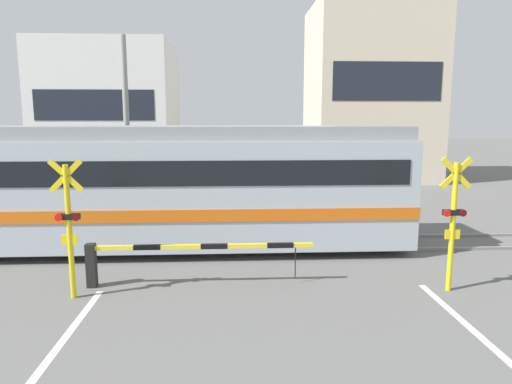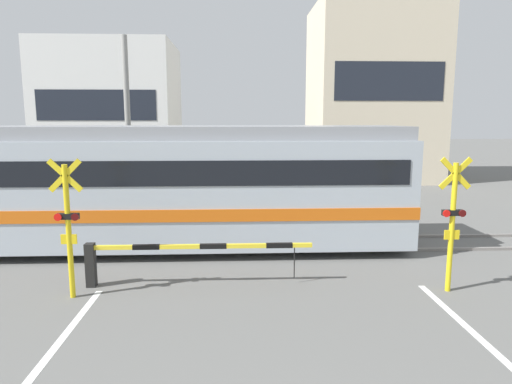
# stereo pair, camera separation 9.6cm
# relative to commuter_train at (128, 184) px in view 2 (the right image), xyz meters

# --- Properties ---
(rail_track_near) EXTENTS (50.00, 0.10, 0.08)m
(rail_track_near) POSITION_rel_commuter_train_xyz_m (3.60, -0.72, -1.81)
(rail_track_near) COLOR gray
(rail_track_near) RESTS_ON ground_plane
(rail_track_far) EXTENTS (50.00, 0.10, 0.08)m
(rail_track_far) POSITION_rel_commuter_train_xyz_m (3.60, 0.72, -1.81)
(rail_track_far) COLOR gray
(rail_track_far) RESTS_ON ground_plane
(commuter_train) EXTENTS (15.58, 3.01, 3.46)m
(commuter_train) POSITION_rel_commuter_train_xyz_m (0.00, 0.00, 0.00)
(commuter_train) COLOR #ADB7C1
(commuter_train) RESTS_ON ground_plane
(crossing_barrier_near) EXTENTS (4.98, 0.20, 0.98)m
(crossing_barrier_near) POSITION_rel_commuter_train_xyz_m (1.35, -3.06, -1.12)
(crossing_barrier_near) COLOR black
(crossing_barrier_near) RESTS_ON ground_plane
(crossing_barrier_far) EXTENTS (4.98, 0.20, 0.98)m
(crossing_barrier_far) POSITION_rel_commuter_train_xyz_m (5.84, 2.65, -1.12)
(crossing_barrier_far) COLOR black
(crossing_barrier_far) RESTS_ON ground_plane
(crossing_signal_left) EXTENTS (0.68, 0.15, 2.88)m
(crossing_signal_left) POSITION_rel_commuter_train_xyz_m (-0.37, -3.67, -0.26)
(crossing_signal_left) COLOR yellow
(crossing_signal_left) RESTS_ON ground_plane
(crossing_signal_right) EXTENTS (0.68, 0.15, 2.88)m
(crossing_signal_right) POSITION_rel_commuter_train_xyz_m (7.56, -3.67, -0.26)
(crossing_signal_right) COLOR yellow
(crossing_signal_right) RESTS_ON ground_plane
(pedestrian) EXTENTS (0.38, 0.23, 1.77)m
(pedestrian) POSITION_rel_commuter_train_xyz_m (3.24, 4.32, -0.82)
(pedestrian) COLOR brown
(pedestrian) RESTS_ON ground_plane
(building_left_of_street) EXTENTS (7.36, 6.26, 7.92)m
(building_left_of_street) POSITION_rel_commuter_train_xyz_m (-4.20, 14.77, 2.11)
(building_left_of_street) COLOR white
(building_left_of_street) RESTS_ON ground_plane
(building_right_of_street) EXTENTS (7.03, 6.26, 10.22)m
(building_right_of_street) POSITION_rel_commuter_train_xyz_m (11.23, 14.77, 3.27)
(building_right_of_street) COLOR beige
(building_right_of_street) RESTS_ON ground_plane
(utility_pole_streetside) EXTENTS (0.22, 0.22, 6.76)m
(utility_pole_streetside) POSITION_rel_commuter_train_xyz_m (-1.12, 5.15, 1.53)
(utility_pole_streetside) COLOR gray
(utility_pole_streetside) RESTS_ON ground_plane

